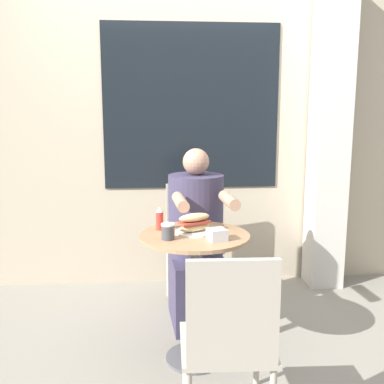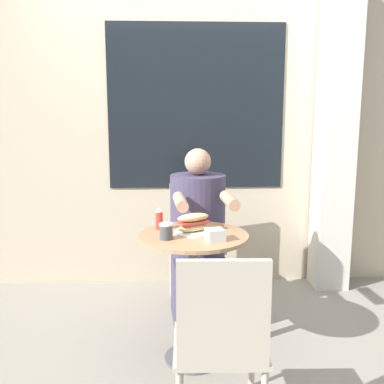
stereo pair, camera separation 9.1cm
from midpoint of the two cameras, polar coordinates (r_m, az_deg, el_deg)
name	(u,v)px [view 1 (the left image)]	position (r m, az deg, el deg)	size (l,w,h in m)	color
ground_plane	(195,359)	(2.74, -0.68, -20.45)	(8.00, 8.00, 0.00)	gray
storefront_wall	(181,111)	(3.61, -2.09, 10.26)	(8.00, 0.09, 2.80)	#B7A88E
lattice_pillar	(329,137)	(3.66, 16.36, 6.72)	(0.26, 0.26, 2.40)	beige
cafe_table	(195,271)	(2.51, -0.70, -9.98)	(0.60, 0.60, 0.74)	#997551
diner_chair	(191,232)	(3.32, -0.89, -5.08)	(0.41, 0.41, 0.87)	#ADA393
seated_diner	(197,249)	(2.99, -0.27, -7.21)	(0.40, 0.67, 1.16)	#38334C
empty_chair_across	(229,337)	(1.87, 3.30, -17.89)	(0.39, 0.39, 0.87)	#ADA393
sandwich_on_plate	(194,224)	(2.47, -0.76, -4.14)	(0.21, 0.21, 0.11)	white
drink_cup	(168,231)	(2.35, -4.19, -5.02)	(0.07, 0.07, 0.08)	#424247
napkin_box	(217,235)	(2.33, 2.08, -5.42)	(0.11, 0.11, 0.06)	silver
condiment_bottle	(160,219)	(2.54, -5.16, -3.42)	(0.04, 0.04, 0.13)	red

